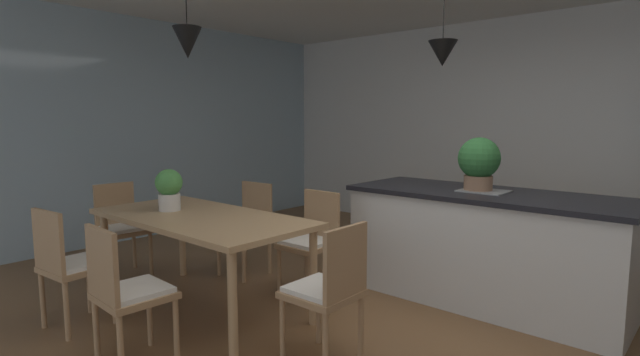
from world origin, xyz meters
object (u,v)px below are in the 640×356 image
at_px(dining_table, 201,224).
at_px(chair_far_left, 248,225).
at_px(chair_far_right, 312,239).
at_px(kitchen_island, 484,245).
at_px(chair_near_right, 126,290).
at_px(chair_window_end, 122,226).
at_px(potted_plant_on_island, 479,162).
at_px(chair_near_left, 69,263).
at_px(chair_kitchen_end, 328,288).
at_px(potted_plant_on_table, 169,188).

bearing_deg(dining_table, chair_far_left, 117.01).
xyz_separation_m(chair_far_right, kitchen_island, (1.16, 0.81, -0.01)).
xyz_separation_m(chair_near_right, chair_far_right, (0.00, 1.63, 0.00)).
distance_m(dining_table, chair_window_end, 1.30).
bearing_deg(chair_window_end, potted_plant_on_island, 30.23).
xyz_separation_m(kitchen_island, potted_plant_on_island, (-0.07, 0.00, 0.68)).
xyz_separation_m(chair_near_left, chair_far_right, (0.82, 1.63, 0.00)).
bearing_deg(chair_window_end, chair_kitchen_end, -0.02).
bearing_deg(chair_far_left, potted_plant_on_table, -85.60).
distance_m(dining_table, chair_far_right, 0.94).
distance_m(dining_table, kitchen_island, 2.27).
relative_size(dining_table, kitchen_island, 0.84).
height_order(dining_table, chair_window_end, chair_window_end).
distance_m(chair_near_left, chair_kitchen_end, 1.88).
xyz_separation_m(chair_near_left, chair_window_end, (-0.88, 0.82, 0.00)).
distance_m(chair_far_left, chair_window_end, 1.19).
distance_m(chair_near_right, chair_near_left, 0.82).
relative_size(kitchen_island, potted_plant_on_island, 5.00).
relative_size(chair_far_left, kitchen_island, 0.40).
bearing_deg(kitchen_island, dining_table, -134.08).
distance_m(chair_near_right, chair_far_right, 1.63).
distance_m(chair_near_right, chair_far_left, 1.83).
bearing_deg(chair_near_right, chair_far_left, 116.85).
height_order(chair_near_right, chair_far_right, same).
height_order(chair_far_right, potted_plant_on_island, potted_plant_on_island).
height_order(chair_near_left, kitchen_island, kitchen_island).
height_order(chair_window_end, potted_plant_on_island, potted_plant_on_island).
bearing_deg(chair_kitchen_end, dining_table, -179.97).
xyz_separation_m(chair_far_left, chair_window_end, (-0.87, -0.81, 0.00)).
bearing_deg(chair_far_left, dining_table, -62.99).
relative_size(chair_window_end, chair_kitchen_end, 1.00).
height_order(chair_near_right, chair_far_left, same).
height_order(chair_window_end, potted_plant_on_table, potted_plant_on_table).
relative_size(chair_far_left, chair_far_right, 1.00).
height_order(chair_near_right, potted_plant_on_table, potted_plant_on_table).
bearing_deg(chair_far_left, chair_far_right, 0.01).
relative_size(chair_window_end, potted_plant_on_island, 2.00).
xyz_separation_m(chair_kitchen_end, potted_plant_on_table, (-1.64, -0.05, 0.46)).
height_order(potted_plant_on_island, potted_plant_on_table, potted_plant_on_island).
height_order(dining_table, chair_far_left, chair_far_left).
bearing_deg(potted_plant_on_island, chair_far_left, -157.08).
bearing_deg(chair_kitchen_end, potted_plant_on_table, -178.33).
bearing_deg(chair_kitchen_end, chair_near_right, -137.04).
distance_m(dining_table, chair_far_left, 0.94).
xyz_separation_m(chair_far_left, potted_plant_on_table, (0.07, -0.86, 0.46)).
relative_size(dining_table, chair_far_left, 2.11).
bearing_deg(chair_window_end, chair_near_right, -25.72).
relative_size(dining_table, potted_plant_on_table, 5.46).
bearing_deg(chair_far_left, chair_kitchen_end, -25.58).
bearing_deg(kitchen_island, potted_plant_on_island, 180.00).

